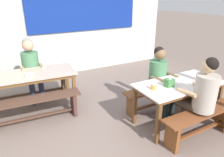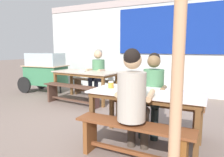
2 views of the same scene
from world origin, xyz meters
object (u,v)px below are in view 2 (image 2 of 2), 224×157
at_px(bench_far_front, 72,92).
at_px(person_near_front, 133,98).
at_px(dining_table_near, 146,97).
at_px(person_right_near_table, 153,88).
at_px(dining_table_far, 85,74).
at_px(person_center_facing, 98,69).
at_px(condiment_jar, 111,85).
at_px(food_cart, 45,70).
at_px(bench_far_back, 97,85).
at_px(tissue_box, 129,85).
at_px(bench_near_front, 132,136).
at_px(soup_bowl, 82,71).
at_px(bench_near_back, 155,112).
at_px(wooden_support_post, 178,74).

bearing_deg(bench_far_front, person_near_front, -36.42).
bearing_deg(dining_table_near, person_right_near_table, 95.18).
distance_m(dining_table_far, person_center_facing, 0.47).
height_order(dining_table_far, condiment_jar, condiment_jar).
height_order(food_cart, condiment_jar, food_cart).
bearing_deg(bench_far_back, tissue_box, -49.63).
height_order(bench_far_front, bench_near_front, same).
bearing_deg(food_cart, dining_table_near, -27.16).
height_order(bench_near_front, food_cart, food_cart).
distance_m(person_right_near_table, soup_bowl, 2.42).
relative_size(bench_far_back, food_cart, 1.02).
bearing_deg(tissue_box, condiment_jar, 174.88).
height_order(bench_near_front, condiment_jar, condiment_jar).
relative_size(bench_near_back, person_center_facing, 1.11).
bearing_deg(soup_bowl, bench_near_back, -25.82).
xyz_separation_m(bench_near_back, person_right_near_table, (-0.04, -0.07, 0.41)).
bearing_deg(condiment_jar, tissue_box, -5.12).
xyz_separation_m(dining_table_near, food_cart, (-3.84, 1.97, 0.01)).
xyz_separation_m(bench_far_back, person_right_near_table, (2.08, -1.74, 0.41)).
height_order(dining_table_far, person_center_facing, person_center_facing).
relative_size(person_near_front, soup_bowl, 8.24).
height_order(food_cart, wooden_support_post, wooden_support_post).
bearing_deg(dining_table_near, bench_near_front, -89.58).
bearing_deg(bench_near_back, bench_far_front, 163.66).
distance_m(bench_near_back, bench_near_front, 1.03).
bearing_deg(bench_far_front, wooden_support_post, -34.04).
xyz_separation_m(bench_near_front, wooden_support_post, (0.51, -0.16, 0.78)).
height_order(dining_table_far, dining_table_near, same).
relative_size(person_center_facing, soup_bowl, 8.14).
bearing_deg(soup_bowl, condiment_jar, -43.69).
bearing_deg(condiment_jar, soup_bowl, 136.31).
xyz_separation_m(person_right_near_table, wooden_support_post, (0.55, -1.11, 0.37)).
distance_m(food_cart, person_center_facing, 1.79).
xyz_separation_m(dining_table_near, wooden_support_post, (0.51, -0.67, 0.42)).
distance_m(dining_table_far, condiment_jar, 2.31).
bearing_deg(dining_table_near, person_center_facing, 134.18).
xyz_separation_m(bench_far_front, person_right_near_table, (2.15, -0.71, 0.41)).
bearing_deg(soup_bowl, dining_table_far, 76.95).
bearing_deg(person_right_near_table, bench_far_front, 161.63).
bearing_deg(dining_table_near, wooden_support_post, -52.68).
relative_size(bench_near_front, food_cart, 0.88).
height_order(bench_far_back, person_center_facing, person_center_facing).
height_order(person_near_front, person_center_facing, person_near_front).
distance_m(bench_near_back, condiment_jar, 0.89).
xyz_separation_m(dining_table_far, person_near_front, (2.14, -2.11, 0.08)).
distance_m(bench_near_back, person_right_near_table, 0.42).
xyz_separation_m(bench_near_front, person_near_front, (-0.02, 0.07, 0.45)).
relative_size(dining_table_near, bench_near_front, 1.08).
bearing_deg(bench_near_front, food_cart, 147.12).
relative_size(bench_far_front, person_center_facing, 1.21).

